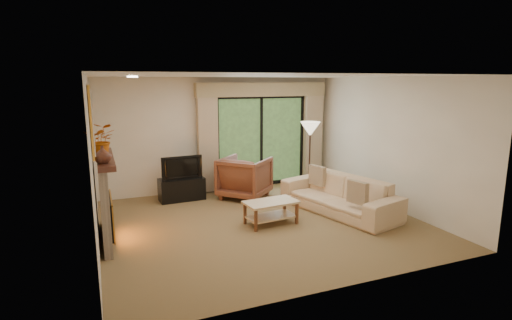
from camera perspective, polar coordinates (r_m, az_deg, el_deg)
name	(u,v)px	position (r m, az deg, el deg)	size (l,w,h in m)	color
floor	(262,223)	(7.30, 0.89, -8.92)	(5.50, 5.50, 0.00)	olive
ceiling	(263,76)	(6.86, 0.96, 11.92)	(5.50, 5.50, 0.00)	white
wall_back	(220,134)	(9.29, -5.10, 3.66)	(5.00, 5.00, 0.00)	beige
wall_front	(345,186)	(4.81, 12.61, -3.69)	(5.00, 5.00, 0.00)	beige
wall_left	(93,164)	(6.43, -22.27, -0.52)	(5.00, 5.00, 0.00)	beige
wall_right	(389,143)	(8.41, 18.46, 2.34)	(5.00, 5.00, 0.00)	beige
fireplace	(104,199)	(6.77, -20.87, -5.23)	(0.24, 1.70, 1.37)	gray
mirror	(92,119)	(6.54, -22.39, 5.42)	(0.07, 1.45, 1.02)	gold
sliding_door	(261,141)	(9.61, 0.73, 2.75)	(2.26, 0.10, 2.16)	black
curtain_left	(208,140)	(9.06, -6.91, 2.79)	(0.45, 0.18, 2.35)	tan
curtain_right	(312,135)	(10.09, 8.07, 3.63)	(0.45, 0.18, 2.35)	tan
cornice	(263,90)	(9.42, 0.96, 10.03)	(3.20, 0.24, 0.32)	tan
media_console	(182,189)	(8.73, -10.56, -4.11)	(0.95, 0.43, 0.48)	black
tv	(181,167)	(8.61, -10.68, -0.98)	(0.86, 0.11, 0.50)	black
armchair	(245,177)	(8.71, -1.62, -2.49)	(0.96, 0.99, 0.90)	brown
sofa	(339,195)	(7.92, 11.75, -4.89)	(2.40, 0.94, 0.70)	#D5B189
pillow_near	(358,192)	(7.27, 14.32, -4.51)	(0.11, 0.40, 0.40)	#572F2A
pillow_far	(317,175)	(8.38, 8.74, -2.20)	(0.11, 0.41, 0.41)	#572F2A
coffee_table	(271,213)	(7.18, 2.14, -7.51)	(0.94, 0.52, 0.42)	#D4B182
floor_lamp	(309,158)	(8.98, 7.64, 0.23)	(0.44, 0.44, 1.64)	beige
vase	(103,155)	(6.03, -21.07, 0.72)	(0.24, 0.24, 0.25)	#4C281E
branches	(101,140)	(6.57, -21.27, 2.70)	(0.47, 0.41, 0.52)	#B65711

